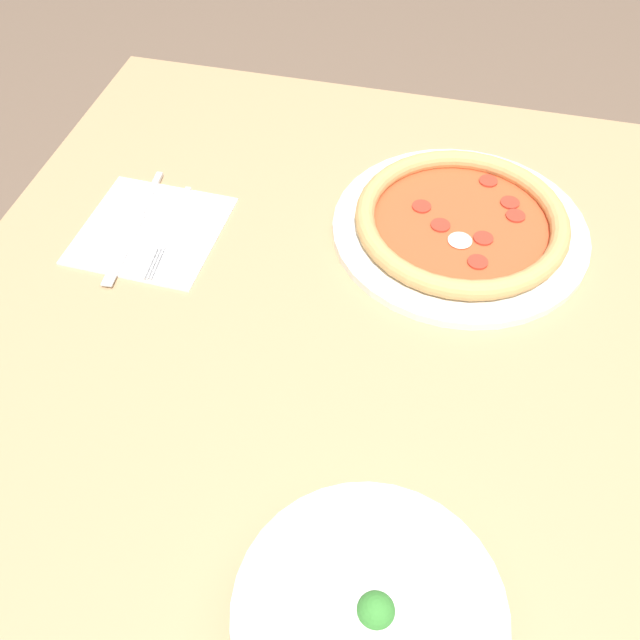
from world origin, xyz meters
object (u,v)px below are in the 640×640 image
at_px(pizza, 461,224).
at_px(knife, 137,221).
at_px(bowl, 367,620).
at_px(fork, 170,230).

height_order(pizza, knife, pizza).
height_order(bowl, fork, bowl).
distance_m(pizza, fork, 0.39).
bearing_deg(knife, pizza, 96.40).
bearing_deg(knife, bowl, 37.27).
relative_size(pizza, knife, 1.51).
relative_size(pizza, fork, 1.87).
bearing_deg(bowl, fork, -51.21).
xyz_separation_m(pizza, bowl, (0.02, 0.54, 0.02)).
relative_size(bowl, knife, 1.01).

